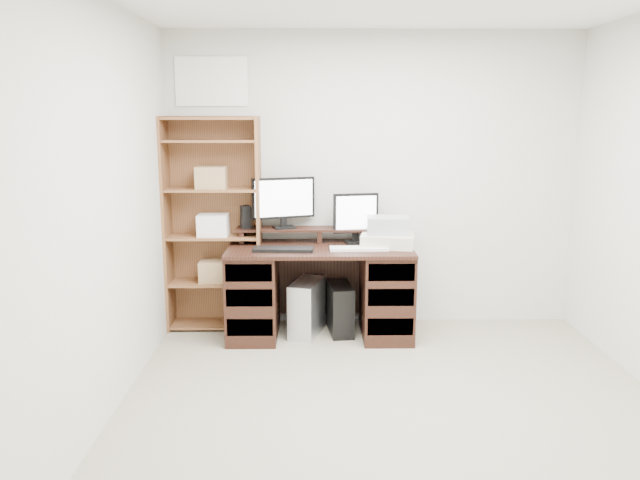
{
  "coord_description": "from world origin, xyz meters",
  "views": [
    {
      "loc": [
        -0.52,
        -3.34,
        1.81
      ],
      "look_at": [
        -0.46,
        1.43,
        0.85
      ],
      "focal_mm": 35.0,
      "sensor_mm": 36.0,
      "label": 1
    }
  ],
  "objects_px": {
    "tower_black": "(340,309)",
    "bookshelf": "(214,222)",
    "monitor_small": "(356,216)",
    "printer": "(388,240)",
    "desk": "(320,289)",
    "monitor_wide": "(283,200)",
    "tower_silver": "(307,307)"
  },
  "relations": [
    {
      "from": "desk",
      "to": "monitor_wide",
      "type": "relative_size",
      "value": 2.88
    },
    {
      "from": "monitor_wide",
      "to": "printer",
      "type": "distance_m",
      "value": 0.93
    },
    {
      "from": "tower_silver",
      "to": "tower_black",
      "type": "bearing_deg",
      "value": 21.63
    },
    {
      "from": "monitor_small",
      "to": "printer",
      "type": "relative_size",
      "value": 0.99
    },
    {
      "from": "monitor_small",
      "to": "tower_silver",
      "type": "bearing_deg",
      "value": -170.6
    },
    {
      "from": "monitor_wide",
      "to": "bookshelf",
      "type": "xyz_separation_m",
      "value": [
        -0.59,
        0.0,
        -0.19
      ]
    },
    {
      "from": "monitor_small",
      "to": "tower_black",
      "type": "height_order",
      "value": "monitor_small"
    },
    {
      "from": "monitor_wide",
      "to": "desk",
      "type": "bearing_deg",
      "value": -52.97
    },
    {
      "from": "monitor_wide",
      "to": "tower_black",
      "type": "height_order",
      "value": "monitor_wide"
    },
    {
      "from": "monitor_small",
      "to": "monitor_wide",
      "type": "bearing_deg",
      "value": 165.46
    },
    {
      "from": "desk",
      "to": "monitor_wide",
      "type": "distance_m",
      "value": 0.81
    },
    {
      "from": "monitor_small",
      "to": "tower_silver",
      "type": "relative_size",
      "value": 0.92
    },
    {
      "from": "desk",
      "to": "bookshelf",
      "type": "xyz_separation_m",
      "value": [
        -0.89,
        0.21,
        0.53
      ]
    },
    {
      "from": "printer",
      "to": "bookshelf",
      "type": "xyz_separation_m",
      "value": [
        -1.45,
        0.22,
        0.12
      ]
    },
    {
      "from": "tower_silver",
      "to": "monitor_small",
      "type": "bearing_deg",
      "value": 35.88
    },
    {
      "from": "monitor_wide",
      "to": "printer",
      "type": "relative_size",
      "value": 1.23
    },
    {
      "from": "monitor_small",
      "to": "printer",
      "type": "bearing_deg",
      "value": -44.17
    },
    {
      "from": "tower_silver",
      "to": "tower_black",
      "type": "distance_m",
      "value": 0.28
    },
    {
      "from": "monitor_wide",
      "to": "printer",
      "type": "xyz_separation_m",
      "value": [
        0.86,
        -0.21,
        -0.31
      ]
    },
    {
      "from": "desk",
      "to": "bookshelf",
      "type": "height_order",
      "value": "bookshelf"
    },
    {
      "from": "monitor_small",
      "to": "printer",
      "type": "distance_m",
      "value": 0.35
    },
    {
      "from": "printer",
      "to": "desk",
      "type": "bearing_deg",
      "value": -170.25
    },
    {
      "from": "desk",
      "to": "printer",
      "type": "distance_m",
      "value": 0.69
    },
    {
      "from": "monitor_wide",
      "to": "printer",
      "type": "height_order",
      "value": "monitor_wide"
    },
    {
      "from": "monitor_small",
      "to": "tower_black",
      "type": "distance_m",
      "value": 0.79
    },
    {
      "from": "tower_black",
      "to": "bookshelf",
      "type": "height_order",
      "value": "bookshelf"
    },
    {
      "from": "monitor_small",
      "to": "desk",
      "type": "bearing_deg",
      "value": -161.92
    },
    {
      "from": "printer",
      "to": "tower_black",
      "type": "height_order",
      "value": "printer"
    },
    {
      "from": "desk",
      "to": "bookshelf",
      "type": "bearing_deg",
      "value": 166.6
    },
    {
      "from": "desk",
      "to": "monitor_wide",
      "type": "height_order",
      "value": "monitor_wide"
    },
    {
      "from": "printer",
      "to": "tower_silver",
      "type": "distance_m",
      "value": 0.88
    },
    {
      "from": "desk",
      "to": "bookshelf",
      "type": "relative_size",
      "value": 0.83
    }
  ]
}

